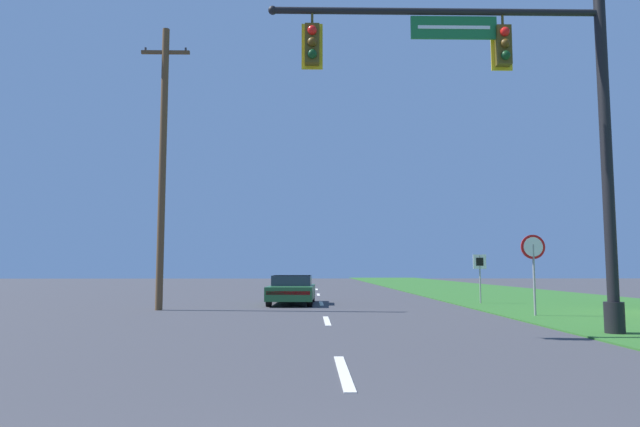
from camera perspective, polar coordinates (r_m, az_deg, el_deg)
grass_verge_right at (r=34.28m, az=17.83°, el=-7.70°), size 10.00×110.00×0.04m
road_center_line at (r=24.49m, az=0.12°, el=-8.98°), size 0.16×34.80×0.01m
signal_mast at (r=14.32m, az=20.02°, el=9.24°), size 8.10×0.47×8.39m
car_ahead at (r=24.17m, az=-2.81°, el=-7.60°), size 1.98×4.71×1.19m
stop_sign at (r=19.03m, az=20.56°, el=-4.04°), size 0.76×0.07×2.50m
route_sign_post at (r=25.00m, az=15.69°, el=-5.22°), size 0.55×0.06×2.03m
utility_pole_near at (r=21.80m, az=-15.46°, el=4.99°), size 1.80×0.26×10.45m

